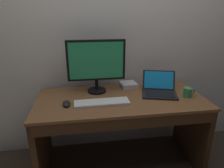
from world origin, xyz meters
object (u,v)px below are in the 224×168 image
Objects in this scene: laptop_black at (159,91)px; wired_keyboard at (102,103)px; coffee_mug at (188,92)px; external_monitor at (96,63)px; computer_mouse at (66,103)px; external_drive_box at (128,85)px.

wired_keyboard is (-0.57, -0.14, -0.02)m from laptop_black.
coffee_mug reaches higher than wired_keyboard.
computer_mouse is at bearing -138.10° from external_monitor.
coffee_mug is (0.80, 0.04, 0.03)m from wired_keyboard.
coffee_mug is (0.24, -0.10, 0.01)m from laptop_black.
laptop_black is 3.42× the size of coffee_mug.
wired_keyboard is at bearing -85.79° from external_monitor.
external_monitor is 0.44m from external_drive_box.
external_drive_box is 1.42× the size of coffee_mug.
wired_keyboard is 0.30m from computer_mouse.
laptop_black is 0.81× the size of wired_keyboard.
computer_mouse is at bearing -150.61° from external_drive_box.
computer_mouse reaches higher than wired_keyboard.
external_drive_box reaches higher than computer_mouse.
computer_mouse is 0.71m from external_drive_box.
wired_keyboard is 3.84× the size of computer_mouse.
laptop_black is at bearing -42.75° from external_drive_box.
laptop_black is at bearing 0.16° from computer_mouse.
laptop_black is 3.11× the size of computer_mouse.
computer_mouse is (-0.28, -0.25, -0.27)m from external_monitor.
external_monitor reaches higher than coffee_mug.
laptop_black reaches higher than coffee_mug.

